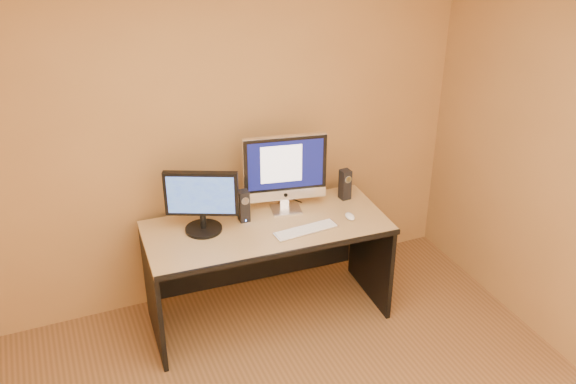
% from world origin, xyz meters
% --- Properties ---
extents(walls, '(4.00, 4.00, 2.60)m').
position_xyz_m(walls, '(0.00, 0.00, 1.30)').
color(walls, '#A07440').
rests_on(walls, ground).
extents(desk, '(1.70, 0.81, 0.77)m').
position_xyz_m(desk, '(0.30, 1.49, 0.39)').
color(desk, tan).
rests_on(desk, ground).
extents(imac, '(0.63, 0.33, 0.57)m').
position_xyz_m(imac, '(0.50, 1.65, 1.06)').
color(imac, silver).
rests_on(imac, desk).
extents(second_monitor, '(0.56, 0.43, 0.44)m').
position_xyz_m(second_monitor, '(-0.12, 1.60, 0.99)').
color(second_monitor, black).
rests_on(second_monitor, desk).
extents(speaker_left, '(0.07, 0.08, 0.23)m').
position_xyz_m(speaker_left, '(0.18, 1.62, 0.89)').
color(speaker_left, black).
rests_on(speaker_left, desk).
extents(speaker_right, '(0.08, 0.08, 0.23)m').
position_xyz_m(speaker_right, '(0.97, 1.65, 0.89)').
color(speaker_right, black).
rests_on(speaker_right, desk).
extents(keyboard, '(0.46, 0.15, 0.02)m').
position_xyz_m(keyboard, '(0.52, 1.32, 0.78)').
color(keyboard, silver).
rests_on(keyboard, desk).
extents(mouse, '(0.07, 0.11, 0.04)m').
position_xyz_m(mouse, '(0.87, 1.36, 0.79)').
color(mouse, white).
rests_on(mouse, desk).
extents(cable_a, '(0.11, 0.21, 0.01)m').
position_xyz_m(cable_a, '(0.60, 1.80, 0.78)').
color(cable_a, black).
rests_on(cable_a, desk).
extents(cable_b, '(0.12, 0.15, 0.01)m').
position_xyz_m(cable_b, '(0.54, 1.82, 0.78)').
color(cable_b, black).
rests_on(cable_b, desk).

